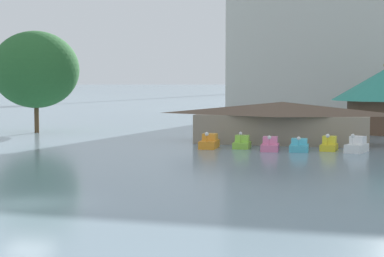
% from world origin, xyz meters
% --- Properties ---
extents(ground_plane, '(2000.00, 2000.00, 0.00)m').
position_xyz_m(ground_plane, '(0.00, 0.00, 0.00)').
color(ground_plane, gray).
extents(pedal_boat_orange, '(1.66, 3.04, 1.60)m').
position_xyz_m(pedal_boat_orange, '(2.61, 28.07, 0.53)').
color(pedal_boat_orange, orange).
rests_on(pedal_boat_orange, ground).
extents(pedal_boat_lime, '(1.60, 2.38, 1.60)m').
position_xyz_m(pedal_boat_lime, '(5.56, 28.78, 0.47)').
color(pedal_boat_lime, '#8CCC3F').
rests_on(pedal_boat_lime, ground).
extents(pedal_boat_pink, '(1.70, 2.67, 1.44)m').
position_xyz_m(pedal_boat_pink, '(8.37, 27.42, 0.49)').
color(pedal_boat_pink, pink).
rests_on(pedal_boat_pink, ground).
extents(pedal_boat_cyan, '(1.78, 2.66, 1.40)m').
position_xyz_m(pedal_boat_cyan, '(10.91, 27.72, 0.44)').
color(pedal_boat_cyan, '#4CB7CC').
rests_on(pedal_boat_cyan, ground).
extents(pedal_boat_yellow, '(1.54, 2.42, 1.57)m').
position_xyz_m(pedal_boat_yellow, '(13.44, 28.99, 0.50)').
color(pedal_boat_yellow, yellow).
rests_on(pedal_boat_yellow, ground).
extents(pedal_boat_white, '(2.14, 2.92, 1.69)m').
position_xyz_m(pedal_boat_white, '(15.86, 28.23, 0.55)').
color(pedal_boat_white, white).
rests_on(pedal_boat_white, ground).
extents(boathouse, '(18.21, 6.84, 4.14)m').
position_xyz_m(boathouse, '(8.52, 34.42, 2.17)').
color(boathouse, gray).
rests_on(boathouse, ground).
extents(shoreline_tree_tall_left, '(10.31, 10.31, 12.14)m').
position_xyz_m(shoreline_tree_tall_left, '(-21.47, 39.20, 7.55)').
color(shoreline_tree_tall_left, brown).
rests_on(shoreline_tree_tall_left, ground).
extents(background_building_block, '(37.66, 19.29, 27.19)m').
position_xyz_m(background_building_block, '(14.96, 72.24, 13.62)').
color(background_building_block, beige).
rests_on(background_building_block, ground).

